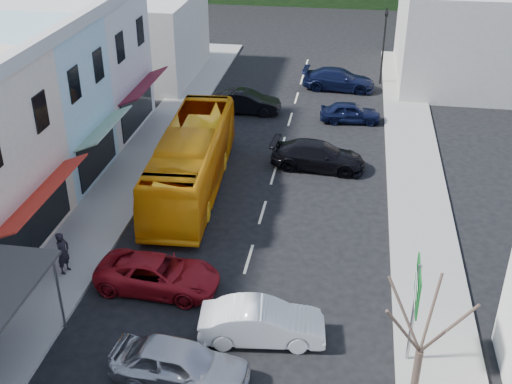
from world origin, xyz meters
name	(u,v)px	position (x,y,z in m)	size (l,w,h in m)	color
ground	(231,319)	(0.00, 0.00, 0.00)	(120.00, 120.00, 0.00)	black
sidewalk_left	(127,181)	(-7.50, 10.00, 0.07)	(3.00, 52.00, 0.15)	gray
sidewalk_right	(419,203)	(7.50, 10.00, 0.07)	(3.00, 52.00, 0.15)	gray
distant_block_left	(141,37)	(-12.00, 27.00, 3.00)	(8.00, 10.00, 6.00)	#B7B2A8
distant_block_right	(456,32)	(11.00, 30.00, 3.50)	(8.00, 12.00, 7.00)	#B7B2A8
bus	(192,162)	(-3.90, 9.83, 1.55)	(2.50, 11.60, 3.10)	#FFA10E
car_silver	(180,366)	(-1.01, -3.37, 0.70)	(1.80, 4.40, 1.40)	#ABABB0
car_white	(262,323)	(1.32, -0.87, 0.70)	(1.80, 4.40, 1.40)	silver
car_red	(158,274)	(-3.20, 1.43, 0.70)	(1.90, 4.60, 1.40)	maroon
car_black_near	(318,156)	(2.26, 13.25, 0.70)	(1.84, 4.50, 1.40)	black
car_navy_mid	(350,112)	(3.81, 20.18, 0.70)	(1.80, 4.40, 1.40)	black
car_black_far	(246,102)	(-3.00, 20.73, 0.70)	(1.80, 4.40, 1.40)	black
car_navy_far	(339,80)	(2.81, 26.24, 0.70)	(1.84, 4.50, 1.40)	black
pedestrian_left	(63,254)	(-7.25, 1.73, 1.00)	(0.60, 0.40, 1.70)	black
direction_sign	(413,315)	(6.40, -1.23, 2.01)	(0.25, 1.82, 4.03)	#0C581A
street_tree	(420,351)	(6.30, -4.16, 3.09)	(2.46, 2.46, 6.19)	#3A2C24
traffic_signal	(383,47)	(5.80, 28.06, 2.76)	(0.95, 1.23, 5.53)	black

